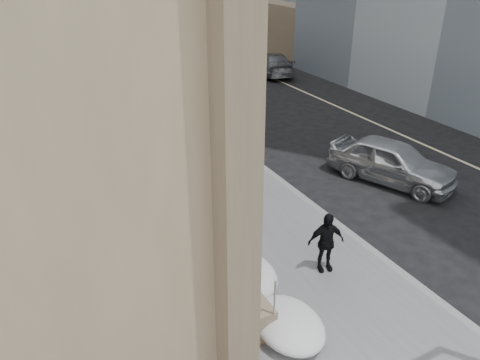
{
  "coord_description": "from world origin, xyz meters",
  "views": [
    {
      "loc": [
        -6.03,
        -8.67,
        8.12
      ],
      "look_at": [
        -0.21,
        2.78,
        1.7
      ],
      "focal_mm": 35.0,
      "sensor_mm": 36.0,
      "label": 1
    }
  ],
  "objects_px": {
    "mounted_horse_right": "(221,154)",
    "pedestrian": "(326,242)",
    "car_silver": "(392,161)",
    "mounted_horse_left": "(213,211)",
    "car_grey": "(274,64)"
  },
  "relations": [
    {
      "from": "mounted_horse_right",
      "to": "car_silver",
      "type": "relative_size",
      "value": 0.53
    },
    {
      "from": "mounted_horse_left",
      "to": "car_silver",
      "type": "relative_size",
      "value": 0.56
    },
    {
      "from": "pedestrian",
      "to": "mounted_horse_right",
      "type": "bearing_deg",
      "value": 105.31
    },
    {
      "from": "mounted_horse_left",
      "to": "car_silver",
      "type": "distance_m",
      "value": 7.93
    },
    {
      "from": "mounted_horse_left",
      "to": "mounted_horse_right",
      "type": "xyz_separation_m",
      "value": [
        2.06,
        3.87,
        -0.07
      ]
    },
    {
      "from": "pedestrian",
      "to": "car_silver",
      "type": "height_order",
      "value": "pedestrian"
    },
    {
      "from": "pedestrian",
      "to": "car_grey",
      "type": "height_order",
      "value": "pedestrian"
    },
    {
      "from": "mounted_horse_left",
      "to": "car_grey",
      "type": "xyz_separation_m",
      "value": [
        12.55,
        17.73,
        -0.5
      ]
    },
    {
      "from": "pedestrian",
      "to": "mounted_horse_left",
      "type": "bearing_deg",
      "value": 145.48
    },
    {
      "from": "mounted_horse_right",
      "to": "pedestrian",
      "type": "distance_m",
      "value": 6.37
    },
    {
      "from": "mounted_horse_right",
      "to": "pedestrian",
      "type": "height_order",
      "value": "mounted_horse_right"
    },
    {
      "from": "mounted_horse_right",
      "to": "pedestrian",
      "type": "relative_size",
      "value": 1.46
    },
    {
      "from": "mounted_horse_left",
      "to": "pedestrian",
      "type": "height_order",
      "value": "mounted_horse_left"
    },
    {
      "from": "mounted_horse_left",
      "to": "pedestrian",
      "type": "xyz_separation_m",
      "value": [
        2.2,
        -2.49,
        -0.24
      ]
    },
    {
      "from": "car_silver",
      "to": "mounted_horse_left",
      "type": "bearing_deg",
      "value": 164.66
    }
  ]
}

